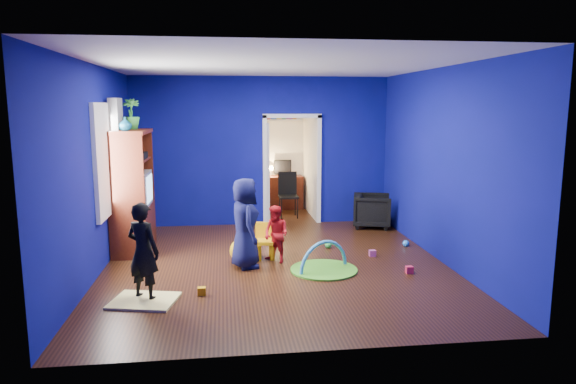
{
  "coord_description": "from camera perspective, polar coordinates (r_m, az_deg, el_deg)",
  "views": [
    {
      "loc": [
        -0.74,
        -7.28,
        2.32
      ],
      "look_at": [
        0.22,
        0.4,
        1.03
      ],
      "focal_mm": 32.0,
      "sensor_mm": 36.0,
      "label": 1
    }
  ],
  "objects": [
    {
      "name": "vase",
      "position": [
        8.18,
        -17.65,
        7.22
      ],
      "size": [
        0.21,
        0.21,
        0.2
      ],
      "primitive_type": "imported",
      "rotation": [
        0.0,
        0.0,
        0.05
      ],
      "color": "#0D6A6F",
      "rests_on": "tv_armoire"
    },
    {
      "name": "potted_plant",
      "position": [
        8.69,
        -17.08,
        8.3
      ],
      "size": [
        0.3,
        0.3,
        0.49
      ],
      "primitive_type": "imported",
      "rotation": [
        0.0,
        0.0,
        0.11
      ],
      "color": "#338C33",
      "rests_on": "tv_armoire"
    },
    {
      "name": "kid_chair",
      "position": [
        7.93,
        -2.56,
        -5.66
      ],
      "size": [
        0.34,
        0.34,
        0.5
      ],
      "primitive_type": "cube",
      "rotation": [
        0.0,
        0.0,
        -0.23
      ],
      "color": "yellow",
      "rests_on": "floor"
    },
    {
      "name": "alcove",
      "position": [
        11.04,
        -0.16,
        3.91
      ],
      "size": [
        1.0,
        1.75,
        2.5
      ],
      "primitive_type": null,
      "color": "silver",
      "rests_on": "floor"
    },
    {
      "name": "toy_1",
      "position": [
        8.88,
        12.97,
        -5.56
      ],
      "size": [
        0.11,
        0.11,
        0.11
      ],
      "primitive_type": "sphere",
      "color": "#297DE9",
      "rests_on": "floor"
    },
    {
      "name": "wall_front",
      "position": [
        4.68,
        2.09,
        -1.25
      ],
      "size": [
        5.0,
        0.02,
        2.9
      ],
      "primitive_type": "cube",
      "color": "#090D66",
      "rests_on": "floor"
    },
    {
      "name": "child_navy",
      "position": [
        7.45,
        -4.81,
        -3.47
      ],
      "size": [
        0.53,
        0.71,
        1.31
      ],
      "primitive_type": "imported",
      "rotation": [
        0.0,
        0.0,
        1.76
      ],
      "color": "#0E1633",
      "rests_on": "floor"
    },
    {
      "name": "toy_2",
      "position": [
        6.59,
        -9.57,
        -10.81
      ],
      "size": [
        0.1,
        0.08,
        0.1
      ],
      "primitive_type": "cube",
      "color": "orange",
      "rests_on": "floor"
    },
    {
      "name": "desk_lamp",
      "position": [
        11.73,
        -1.93,
        2.66
      ],
      "size": [
        0.14,
        0.14,
        0.14
      ],
      "primitive_type": "sphere",
      "color": "#FFD88C",
      "rests_on": "study_desk"
    },
    {
      "name": "hopper_ball",
      "position": [
        7.81,
        -5.21,
        -6.51
      ],
      "size": [
        0.35,
        0.35,
        0.35
      ],
      "primitive_type": "sphere",
      "color": "yellow",
      "rests_on": "floor"
    },
    {
      "name": "child_black",
      "position": [
        6.45,
        -15.79,
        -6.36
      ],
      "size": [
        0.52,
        0.48,
        1.2
      ],
      "primitive_type": "imported",
      "rotation": [
        0.0,
        0.0,
        2.58
      ],
      "color": "black",
      "rests_on": "floor"
    },
    {
      "name": "doorway",
      "position": [
        10.2,
        0.44,
        2.32
      ],
      "size": [
        1.16,
        0.1,
        2.1
      ],
      "primitive_type": "cube",
      "color": "white",
      "rests_on": "floor"
    },
    {
      "name": "armchair",
      "position": [
        10.1,
        9.33,
        -2.05
      ],
      "size": [
        0.87,
        0.86,
        0.65
      ],
      "primitive_type": "imported",
      "rotation": [
        0.0,
        0.0,
        1.31
      ],
      "color": "black",
      "rests_on": "floor"
    },
    {
      "name": "folding_chair",
      "position": [
        10.83,
        0.05,
        -0.42
      ],
      "size": [
        0.4,
        0.4,
        0.92
      ],
      "primitive_type": "cube",
      "color": "black",
      "rests_on": "floor"
    },
    {
      "name": "yellow_blanket",
      "position": [
        6.53,
        -15.69,
        -11.55
      ],
      "size": [
        0.87,
        0.75,
        0.03
      ],
      "primitive_type": "cube",
      "rotation": [
        0.0,
        0.0,
        -0.23
      ],
      "color": "#F2E07A",
      "rests_on": "floor"
    },
    {
      "name": "toy_arch",
      "position": [
        7.44,
        4.0,
        -8.55
      ],
      "size": [
        0.78,
        0.44,
        0.86
      ],
      "primitive_type": "torus",
      "rotation": [
        1.57,
        0.0,
        0.49
      ],
      "color": "#3F8CD8",
      "rests_on": "floor"
    },
    {
      "name": "study_desk",
      "position": [
        11.78,
        -0.53,
        -0.03
      ],
      "size": [
        0.88,
        0.44,
        0.75
      ],
      "primitive_type": "cube",
      "color": "#3D140A",
      "rests_on": "floor"
    },
    {
      "name": "wall_left",
      "position": [
        7.54,
        -20.61,
        2.24
      ],
      "size": [
        0.02,
        5.5,
        2.9
      ],
      "primitive_type": "cube",
      "color": "#090D66",
      "rests_on": "floor"
    },
    {
      "name": "play_mat",
      "position": [
        7.45,
        4.0,
        -8.6
      ],
      "size": [
        0.96,
        0.96,
        0.03
      ],
      "primitive_type": "cylinder",
      "color": "#319120",
      "rests_on": "floor"
    },
    {
      "name": "window_left",
      "position": [
        7.87,
        -19.97,
        3.29
      ],
      "size": [
        0.03,
        0.95,
        1.55
      ],
      "primitive_type": "cube",
      "color": "white",
      "rests_on": "wall_left"
    },
    {
      "name": "toddler_red",
      "position": [
        7.71,
        -1.33,
        -4.72
      ],
      "size": [
        0.52,
        0.53,
        0.86
      ],
      "primitive_type": "imported",
      "rotation": [
        0.0,
        0.0,
        -0.83
      ],
      "color": "red",
      "rests_on": "floor"
    },
    {
      "name": "crt_tv",
      "position": [
        8.57,
        -16.68,
        0.34
      ],
      "size": [
        0.46,
        0.7,
        0.54
      ],
      "primitive_type": "cube",
      "color": "silver",
      "rests_on": "tv_armoire"
    },
    {
      "name": "tv_armoire",
      "position": [
        8.58,
        -16.93,
        0.07
      ],
      "size": [
        0.58,
        1.14,
        1.96
      ],
      "primitive_type": "cube",
      "color": "#3E100A",
      "rests_on": "floor"
    },
    {
      "name": "desk_monitor",
      "position": [
        11.82,
        -0.61,
        2.81
      ],
      "size": [
        0.4,
        0.05,
        0.32
      ],
      "primitive_type": "cube",
      "color": "black",
      "rests_on": "study_desk"
    },
    {
      "name": "wall_back",
      "position": [
        10.1,
        -2.94,
        4.51
      ],
      "size": [
        5.0,
        0.02,
        2.9
      ],
      "primitive_type": "cube",
      "color": "#090D66",
      "rests_on": "floor"
    },
    {
      "name": "toy_0",
      "position": [
        7.5,
        13.33,
        -8.41
      ],
      "size": [
        0.1,
        0.08,
        0.1
      ],
      "primitive_type": "cube",
      "color": "#EB2748",
      "rests_on": "floor"
    },
    {
      "name": "wall_right",
      "position": [
        8.02,
        16.74,
        2.84
      ],
      "size": [
        0.02,
        5.5,
        2.9
      ],
      "primitive_type": "cube",
      "color": "#090D66",
      "rests_on": "floor"
    },
    {
      "name": "toy_4",
      "position": [
        8.2,
        9.37,
        -6.74
      ],
      "size": [
        0.1,
        0.08,
        0.1
      ],
      "primitive_type": "cube",
      "color": "#B84586",
      "rests_on": "floor"
    },
    {
      "name": "book_shelf",
      "position": [
        11.73,
        -0.61,
        8.0
      ],
      "size": [
        0.88,
        0.24,
        0.04
      ],
      "primitive_type": "cube",
      "color": "white",
      "rests_on": "study_desk"
    },
    {
      "name": "ceiling",
      "position": [
        7.34,
        -1.39,
        14.0
      ],
      "size": [
        5.0,
        5.5,
        0.01
      ],
      "primitive_type": "cube",
      "color": "white",
      "rests_on": "wall_back"
    },
    {
      "name": "curtain",
      "position": [
        8.41,
        -18.28,
        1.68
      ],
      "size": [
        0.14,
        0.42,
        2.4
      ],
      "primitive_type": "cube",
      "color": "slate",
      "rests_on": "floor"
    },
    {
      "name": "floor",
      "position": [
        7.68,
        -1.3,
        -8.11
      ],
      "size": [
        5.0,
        5.5,
        0.01
      ],
      "primitive_type": "cube",
      "color": "black",
      "rests_on": "ground"
    },
    {
      "name": "toy_3",
      "position": [
        8.57,
        4.5,
        -5.88
      ],
      "size": [
        0.11,
        0.11,
        0.11
      ],
      "primitive_type": "sphere",
      "color": "green",
      "rests_on": "floor"
    }
  ]
}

